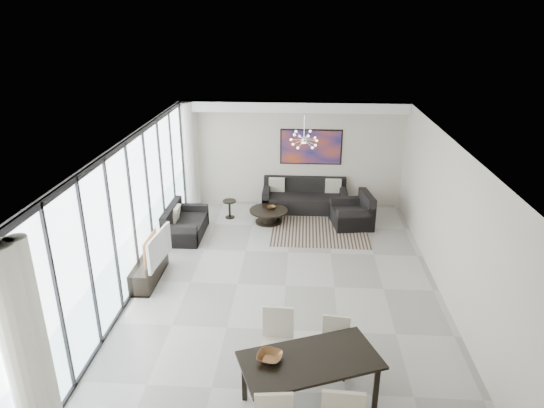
# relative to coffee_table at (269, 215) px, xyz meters

# --- Properties ---
(room_shell) EXTENTS (6.00, 9.00, 2.90)m
(room_shell) POSITION_rel_coffee_table_xyz_m (1.02, -3.10, 1.25)
(room_shell) COLOR #A8A39B
(room_shell) RESTS_ON ground
(window_wall) EXTENTS (0.37, 8.95, 2.90)m
(window_wall) POSITION_rel_coffee_table_xyz_m (-2.30, -3.10, 1.27)
(window_wall) COLOR white
(window_wall) RESTS_ON floor
(soffit) EXTENTS (5.98, 0.40, 0.26)m
(soffit) POSITION_rel_coffee_table_xyz_m (0.56, 1.20, 2.57)
(soffit) COLOR white
(soffit) RESTS_ON room_shell
(painting) EXTENTS (1.68, 0.04, 0.98)m
(painting) POSITION_rel_coffee_table_xyz_m (1.06, 1.37, 1.45)
(painting) COLOR #BC421A
(painting) RESTS_ON room_shell
(chandelier) EXTENTS (0.66, 0.66, 0.71)m
(chandelier) POSITION_rel_coffee_table_xyz_m (0.86, -0.60, 2.15)
(chandelier) COLOR silver
(chandelier) RESTS_ON room_shell
(rug) EXTENTS (2.38, 1.83, 0.01)m
(rug) POSITION_rel_coffee_table_xyz_m (1.30, -0.50, -0.19)
(rug) COLOR black
(rug) RESTS_ON floor
(coffee_table) EXTENTS (0.99, 0.99, 0.35)m
(coffee_table) POSITION_rel_coffee_table_xyz_m (0.00, 0.00, 0.00)
(coffee_table) COLOR black
(coffee_table) RESTS_ON floor
(bowl_coffee) EXTENTS (0.25, 0.25, 0.07)m
(bowl_coffee) POSITION_rel_coffee_table_xyz_m (0.06, 0.08, 0.19)
(bowl_coffee) COLOR brown
(bowl_coffee) RESTS_ON coffee_table
(sofa_main) EXTENTS (2.27, 0.93, 0.83)m
(sofa_main) POSITION_rel_coffee_table_xyz_m (0.92, 0.97, 0.08)
(sofa_main) COLOR black
(sofa_main) RESTS_ON floor
(loveseat) EXTENTS (0.84, 1.49, 0.74)m
(loveseat) POSITION_rel_coffee_table_xyz_m (-1.98, -0.91, 0.06)
(loveseat) COLOR black
(loveseat) RESTS_ON floor
(armchair) EXTENTS (1.09, 1.14, 0.84)m
(armchair) POSITION_rel_coffee_table_xyz_m (2.15, -0.04, 0.09)
(armchair) COLOR black
(armchair) RESTS_ON floor
(side_table) EXTENTS (0.35, 0.35, 0.48)m
(side_table) POSITION_rel_coffee_table_xyz_m (-1.04, 0.23, 0.12)
(side_table) COLOR black
(side_table) RESTS_ON floor
(tv_console) EXTENTS (0.40, 1.41, 0.44)m
(tv_console) POSITION_rel_coffee_table_xyz_m (-2.20, -3.03, 0.03)
(tv_console) COLOR black
(tv_console) RESTS_ON floor
(television) EXTENTS (0.25, 1.12, 0.64)m
(television) POSITION_rel_coffee_table_xyz_m (-2.04, -3.08, 0.56)
(television) COLOR gray
(television) RESTS_ON tv_console
(dining_table) EXTENTS (2.05, 1.53, 0.77)m
(dining_table) POSITION_rel_coffee_table_xyz_m (1.00, -6.20, 0.49)
(dining_table) COLOR black
(dining_table) RESTS_ON floor
(dining_chair_nw) EXTENTS (0.48, 0.48, 1.01)m
(dining_chair_nw) POSITION_rel_coffee_table_xyz_m (0.52, -5.48, 0.38)
(dining_chair_nw) COLOR beige
(dining_chair_nw) RESTS_ON floor
(dining_chair_ne) EXTENTS (0.45, 0.45, 0.88)m
(dining_chair_ne) POSITION_rel_coffee_table_xyz_m (1.38, -5.46, 0.31)
(dining_chair_ne) COLOR beige
(dining_chair_ne) RESTS_ON floor
(bowl_dining) EXTENTS (0.41, 0.41, 0.08)m
(bowl_dining) POSITION_rel_coffee_table_xyz_m (0.46, -6.25, 0.61)
(bowl_dining) COLOR brown
(bowl_dining) RESTS_ON dining_table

